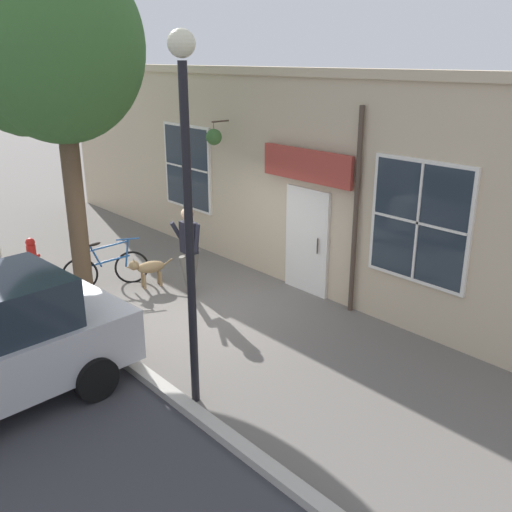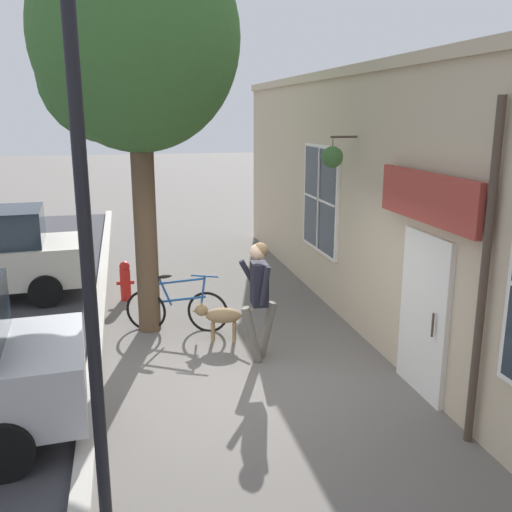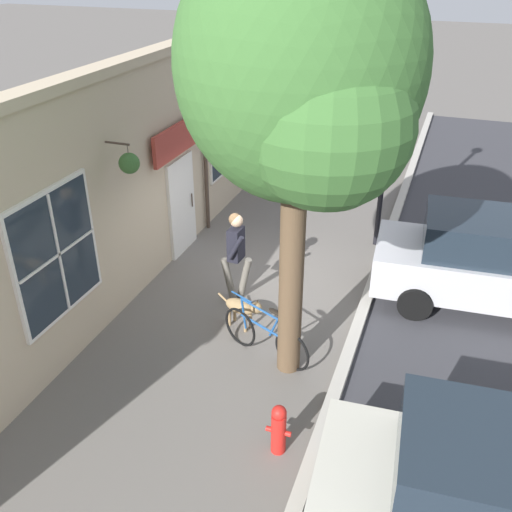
{
  "view_description": "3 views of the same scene",
  "coord_description": "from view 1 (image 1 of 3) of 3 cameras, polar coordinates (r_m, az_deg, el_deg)",
  "views": [
    {
      "loc": [
        5.61,
        8.07,
        4.46
      ],
      "look_at": [
        -1.06,
        0.53,
        0.93
      ],
      "focal_mm": 40.0,
      "sensor_mm": 36.0,
      "label": 1
    },
    {
      "loc": [
        1.46,
        6.94,
        3.53
      ],
      "look_at": [
        -0.42,
        -1.1,
        1.46
      ],
      "focal_mm": 40.0,
      "sensor_mm": 36.0,
      "label": 2
    },
    {
      "loc": [
        3.07,
        -9.12,
        5.98
      ],
      "look_at": [
        -0.07,
        -0.38,
        0.83
      ],
      "focal_mm": 40.0,
      "sensor_mm": 36.0,
      "label": 3
    }
  ],
  "objects": [
    {
      "name": "pedestrian_walking",
      "position": [
        11.09,
        -6.74,
        1.41
      ],
      "size": [
        0.57,
        0.56,
        1.77
      ],
      "color": "#6B665B",
      "rests_on": "ground_plane"
    },
    {
      "name": "dog_on_leash",
      "position": [
        11.76,
        -10.77,
        -1.15
      ],
      "size": [
        0.96,
        0.4,
        0.64
      ],
      "color": "#997A51",
      "rests_on": "ground_plane"
    },
    {
      "name": "street_tree_by_curb",
      "position": [
        11.27,
        -19.82,
        18.4
      ],
      "size": [
        3.12,
        2.86,
        6.36
      ],
      "color": "brown",
      "rests_on": "ground_plane"
    },
    {
      "name": "fire_hydrant",
      "position": [
        13.31,
        -21.51,
        0.15
      ],
      "size": [
        0.34,
        0.2,
        0.77
      ],
      "color": "red",
      "rests_on": "ground_plane"
    },
    {
      "name": "storefront_facade",
      "position": [
        11.55,
        3.08,
        7.76
      ],
      "size": [
        0.95,
        18.0,
        4.28
      ],
      "color": "#C6B293",
      "rests_on": "ground_plane"
    },
    {
      "name": "ground_plane",
      "position": [
        10.79,
        -6.11,
        -5.21
      ],
      "size": [
        90.0,
        90.0,
        0.0
      ],
      "primitive_type": "plane",
      "color": "#66605B"
    },
    {
      "name": "leaning_bicycle",
      "position": [
        11.99,
        -14.73,
        -1.24
      ],
      "size": [
        1.65,
        0.64,
        1.0
      ],
      "color": "black",
      "rests_on": "ground_plane"
    },
    {
      "name": "street_lamp",
      "position": [
        6.93,
        -6.94,
        8.01
      ],
      "size": [
        0.32,
        0.32,
        4.76
      ],
      "color": "black",
      "rests_on": "ground_plane"
    }
  ]
}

